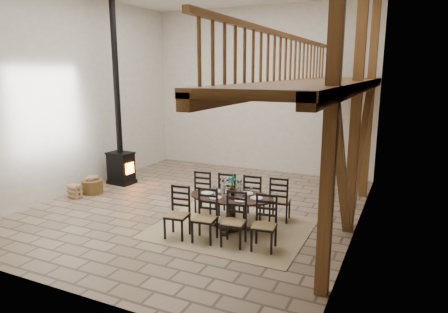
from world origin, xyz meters
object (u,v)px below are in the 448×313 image
at_px(log_basket, 92,186).
at_px(log_stack, 75,191).
at_px(dining_table, 231,212).
at_px(wood_stove, 120,144).

bearing_deg(log_basket, log_stack, -102.81).
height_order(dining_table, log_basket, dining_table).
relative_size(dining_table, log_stack, 6.47).
relative_size(wood_stove, log_stack, 14.26).
bearing_deg(log_basket, wood_stove, 85.38).
xyz_separation_m(wood_stove, log_basket, (-0.08, -1.05, -0.93)).
bearing_deg(dining_table, wood_stove, 151.08).
distance_m(dining_table, wood_stove, 4.53).
xyz_separation_m(dining_table, wood_stove, (-4.13, 1.70, 0.76)).
relative_size(log_basket, log_stack, 1.51).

